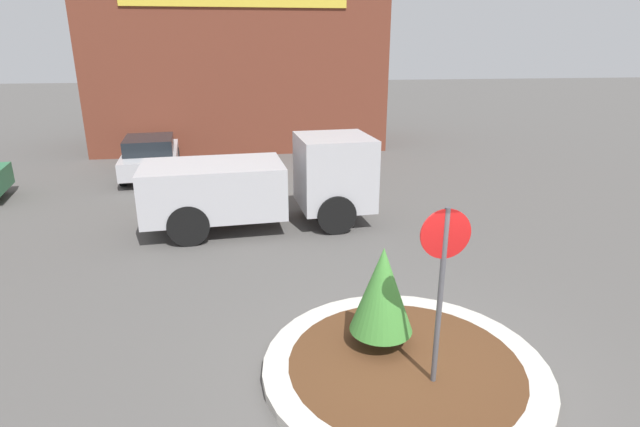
# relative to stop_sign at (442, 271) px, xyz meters

# --- Properties ---
(ground_plane) EXTENTS (120.00, 120.00, 0.00)m
(ground_plane) POSITION_rel_stop_sign_xyz_m (-0.25, 0.43, -1.74)
(ground_plane) COLOR #514F4C
(traffic_island) EXTENTS (3.98, 3.98, 0.15)m
(traffic_island) POSITION_rel_stop_sign_xyz_m (-0.25, 0.43, -1.67)
(traffic_island) COLOR #BCB7AD
(traffic_island) RESTS_ON ground_plane
(stop_sign) EXTENTS (0.63, 0.07, 2.56)m
(stop_sign) POSITION_rel_stop_sign_xyz_m (0.00, 0.00, 0.00)
(stop_sign) COLOR #4C4C51
(stop_sign) RESTS_ON ground_plane
(island_shrub) EXTENTS (0.92, 0.92, 1.54)m
(island_shrub) POSITION_rel_stop_sign_xyz_m (-0.48, 0.93, -0.70)
(island_shrub) COLOR brown
(island_shrub) RESTS_ON traffic_island
(utility_truck) EXTENTS (5.72, 2.42, 2.22)m
(utility_truck) POSITION_rel_stop_sign_xyz_m (-1.90, 6.74, -0.61)
(utility_truck) COLOR #B2B2B7
(utility_truck) RESTS_ON ground_plane
(storefront_building) EXTENTS (12.25, 6.07, 6.99)m
(storefront_building) POSITION_rel_stop_sign_xyz_m (-2.51, 18.47, 1.75)
(storefront_building) COLOR brown
(storefront_building) RESTS_ON ground_plane
(parked_sedan_silver) EXTENTS (2.22, 4.41, 1.37)m
(parked_sedan_silver) POSITION_rel_stop_sign_xyz_m (-5.68, 12.55, -1.05)
(parked_sedan_silver) COLOR #B7B7BC
(parked_sedan_silver) RESTS_ON ground_plane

